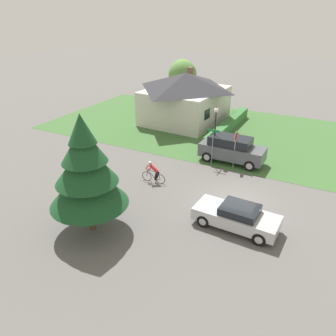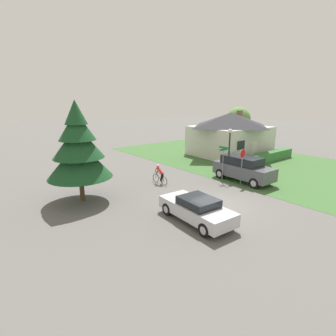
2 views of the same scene
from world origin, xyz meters
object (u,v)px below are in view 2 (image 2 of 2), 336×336
at_px(cyclist, 160,175).
at_px(parked_suv_right, 243,168).
at_px(sedan_left_lane, 196,209).
at_px(stop_sign, 242,160).
at_px(cottage_house, 230,133).
at_px(street_name_sign, 223,157).
at_px(deciduous_tree_right, 238,120).
at_px(street_lamp, 229,144).
at_px(conifer_tall_near, 78,148).

relative_size(cyclist, parked_suv_right, 0.35).
bearing_deg(sedan_left_lane, parked_suv_right, -67.48).
bearing_deg(stop_sign, cottage_house, -140.15).
xyz_separation_m(street_name_sign, deciduous_tree_right, (13.80, 8.99, 1.82)).
bearing_deg(parked_suv_right, street_lamp, 6.86).
distance_m(sedan_left_lane, conifer_tall_near, 8.10).
bearing_deg(stop_sign, street_lamp, -114.38).
relative_size(cyclist, street_lamp, 0.41).
bearing_deg(sedan_left_lane, conifer_tall_near, 31.49).
distance_m(cyclist, deciduous_tree_right, 19.62).
xyz_separation_m(cyclist, parked_suv_right, (5.56, -3.60, 0.32)).
bearing_deg(street_lamp, parked_suv_right, -84.47).
height_order(stop_sign, deciduous_tree_right, deciduous_tree_right).
height_order(stop_sign, street_name_sign, stop_sign).
bearing_deg(street_name_sign, deciduous_tree_right, 33.09).
distance_m(sedan_left_lane, street_lamp, 9.16).
height_order(parked_suv_right, stop_sign, stop_sign).
xyz_separation_m(parked_suv_right, stop_sign, (-0.83, -0.45, 0.92)).
xyz_separation_m(parked_suv_right, street_name_sign, (-1.11, 1.15, 0.87)).
height_order(cyclist, parked_suv_right, parked_suv_right).
relative_size(sedan_left_lane, street_lamp, 1.09).
xyz_separation_m(street_lamp, street_name_sign, (-0.97, -0.22, -0.96)).
bearing_deg(deciduous_tree_right, conifer_tall_near, -165.50).
distance_m(cyclist, parked_suv_right, 6.63).
height_order(street_lamp, deciduous_tree_right, deciduous_tree_right).
height_order(cottage_house, parked_suv_right, cottage_house).
bearing_deg(sedan_left_lane, stop_sign, -68.61).
distance_m(cyclist, street_lamp, 6.25).
bearing_deg(cyclist, parked_suv_right, -125.95).
height_order(street_name_sign, conifer_tall_near, conifer_tall_near).
bearing_deg(cyclist, stop_sign, -133.66).
height_order(street_name_sign, deciduous_tree_right, deciduous_tree_right).
distance_m(cyclist, stop_sign, 6.35).
bearing_deg(parked_suv_right, street_name_sign, 45.31).
relative_size(street_lamp, conifer_tall_near, 0.66).
relative_size(cottage_house, parked_suv_right, 1.81).
bearing_deg(cottage_house, street_name_sign, -141.02).
xyz_separation_m(cottage_house, parked_suv_right, (-7.52, -7.37, -1.51)).
bearing_deg(deciduous_tree_right, street_lamp, -145.62).
bearing_deg(parked_suv_right, deciduous_tree_right, -50.06).
relative_size(street_name_sign, deciduous_tree_right, 0.51).
bearing_deg(street_lamp, conifer_tall_near, 167.76).
height_order(street_lamp, street_name_sign, street_lamp).
distance_m(cottage_house, conifer_tall_near, 19.47).
xyz_separation_m(cottage_house, sedan_left_lane, (-15.49, -10.21, -1.86)).
xyz_separation_m(sedan_left_lane, deciduous_tree_right, (20.66, 12.98, 3.04)).
distance_m(parked_suv_right, conifer_tall_near, 12.47).
bearing_deg(street_name_sign, stop_sign, -80.32).
bearing_deg(street_lamp, sedan_left_lane, -151.81).
relative_size(cyclist, street_name_sign, 0.62).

